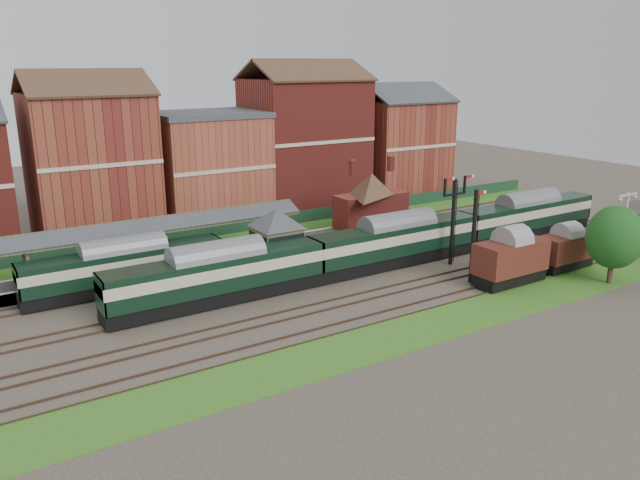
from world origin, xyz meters
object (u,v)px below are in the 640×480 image
dmu_train (397,240)px  platform_railcar (125,266)px  goods_van_a (511,259)px  signal_box (277,241)px  semaphore_bracket (453,216)px

dmu_train → platform_railcar: dmu_train is taller
platform_railcar → goods_van_a: bearing=-29.3°
signal_box → goods_van_a: bearing=-38.4°
dmu_train → semaphore_bracket: bearing=-29.7°
goods_van_a → signal_box: bearing=141.6°
signal_box → dmu_train: size_ratio=0.11×
signal_box → dmu_train: bearing=-17.0°
goods_van_a → platform_railcar: bearing=150.7°
semaphore_bracket → platform_railcar: semaphore_bracket is taller
signal_box → goods_van_a: (15.44, -12.25, -0.97)m
semaphore_bracket → goods_van_a: semaphore_bracket is taller
dmu_train → goods_van_a: size_ratio=8.18×
goods_van_a → dmu_train: bearing=118.0°
dmu_train → goods_van_a: (4.79, -9.00, -0.16)m
signal_box → semaphore_bracket: (15.04, -5.75, 1.44)m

